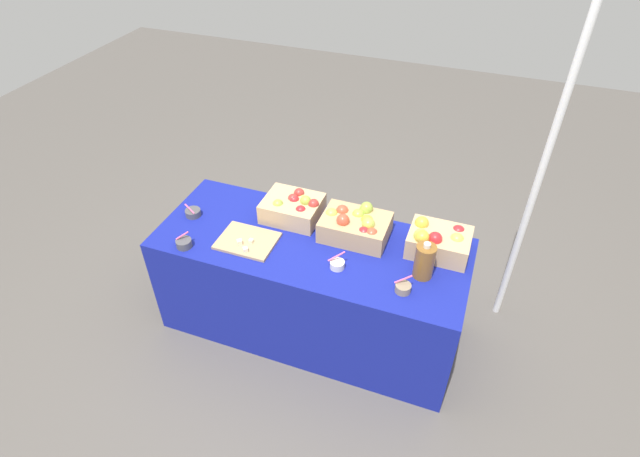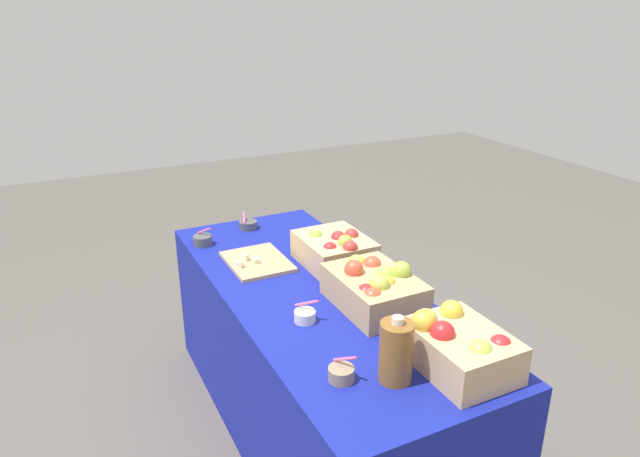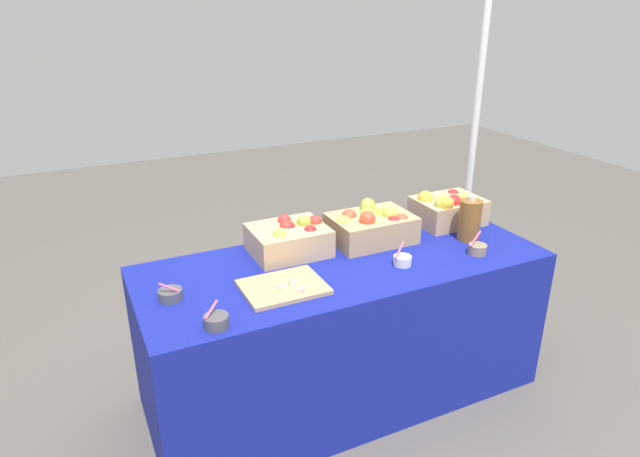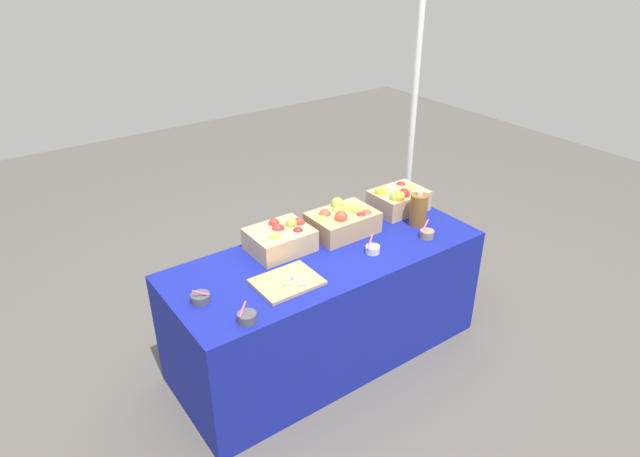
% 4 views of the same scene
% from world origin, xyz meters
% --- Properties ---
extents(ground_plane, '(10.00, 10.00, 0.00)m').
position_xyz_m(ground_plane, '(0.00, 0.00, 0.00)').
color(ground_plane, '#56514C').
extents(table, '(1.90, 0.76, 0.74)m').
position_xyz_m(table, '(0.00, 0.00, 0.37)').
color(table, navy).
rests_on(table, ground_plane).
extents(apple_crate_left, '(0.35, 0.27, 0.20)m').
position_xyz_m(apple_crate_left, '(0.72, 0.18, 0.82)').
color(apple_crate_left, tan).
rests_on(apple_crate_left, table).
extents(apple_crate_middle, '(0.40, 0.29, 0.19)m').
position_xyz_m(apple_crate_middle, '(0.23, 0.15, 0.82)').
color(apple_crate_middle, tan).
rests_on(apple_crate_middle, table).
extents(apple_crate_right, '(0.35, 0.29, 0.17)m').
position_xyz_m(apple_crate_right, '(-0.19, 0.20, 0.82)').
color(apple_crate_right, tan).
rests_on(apple_crate_right, table).
extents(cutting_board_front, '(0.34, 0.27, 0.05)m').
position_xyz_m(cutting_board_front, '(-0.36, -0.13, 0.75)').
color(cutting_board_front, tan).
rests_on(cutting_board_front, table).
extents(sample_bowl_near, '(0.10, 0.09, 0.10)m').
position_xyz_m(sample_bowl_near, '(0.61, -0.21, 0.76)').
color(sample_bowl_near, gray).
rests_on(sample_bowl_near, table).
extents(sample_bowl_mid, '(0.10, 0.09, 0.10)m').
position_xyz_m(sample_bowl_mid, '(0.22, -0.15, 0.76)').
color(sample_bowl_mid, silver).
rests_on(sample_bowl_mid, table).
extents(sample_bowl_far, '(0.09, 0.09, 0.09)m').
position_xyz_m(sample_bowl_far, '(-0.69, -0.30, 0.77)').
color(sample_bowl_far, '#4C4C51').
rests_on(sample_bowl_far, table).
extents(sample_bowl_extra, '(0.10, 0.10, 0.09)m').
position_xyz_m(sample_bowl_extra, '(-0.80, -0.01, 0.76)').
color(sample_bowl_extra, '#4C4C51').
rests_on(sample_bowl_extra, table).
extents(cider_jug, '(0.11, 0.11, 0.23)m').
position_xyz_m(cider_jug, '(0.69, -0.05, 0.85)').
color(cider_jug, brown).
rests_on(cider_jug, table).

